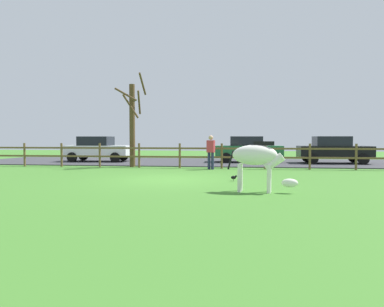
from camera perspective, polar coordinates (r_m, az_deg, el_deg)
ground_plane at (r=12.83m, az=-3.74°, el=-4.22°), size 60.00×60.00×0.00m
parking_asphalt at (r=21.99m, az=1.08°, el=-1.37°), size 28.00×7.40×0.05m
paddock_fence at (r=17.76m, az=-1.99°, el=-0.06°), size 21.20×0.11×1.24m
bare_tree at (r=18.69m, az=-9.58°, el=5.07°), size 1.41×1.41×4.81m
zebra at (r=9.94m, az=10.57°, el=-0.85°), size 1.93×0.64×1.41m
crow_on_grass at (r=12.48m, az=6.78°, el=-3.84°), size 0.21×0.10×0.20m
parked_car_green at (r=21.74m, az=8.98°, el=0.72°), size 4.07×2.03×1.56m
parked_car_white at (r=22.92m, az=-14.95°, el=0.75°), size 4.05×1.99×1.56m
parked_car_black at (r=22.00m, az=21.85°, el=0.59°), size 4.01×1.90×1.56m
visitor_near_fence at (r=16.96m, az=3.05°, el=0.48°), size 0.41×0.31×1.64m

